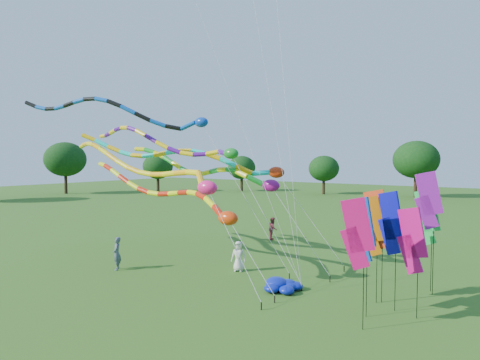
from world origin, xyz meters
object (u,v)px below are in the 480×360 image
Objects in this scene: tube_kite_red at (172,194)px; person_a at (239,256)px; person_b at (117,253)px; blue_nylon_heap at (286,286)px; person_c at (273,228)px; tube_kite_orange at (146,167)px.

tube_kite_red is 4.86m from person_a.
person_a is 0.91× the size of person_b.
person_a is at bearing 31.25° from tube_kite_red.
tube_kite_red is 9.65× the size of person_a.
blue_nylon_heap is 1.18× the size of person_c.
blue_nylon_heap is 11.39m from person_c.
blue_nylon_heap is at bearing 16.52° from tube_kite_orange.
person_b is at bearing -101.22° from tube_kite_orange.
person_a is 0.97× the size of person_c.
person_c is at bearing 86.45° from person_a.
person_b is (-0.68, -1.49, -4.53)m from tube_kite_orange.
person_b reaches higher than person_a.
tube_kite_orange reaches higher than person_a.
person_b is at bearing 141.44° from person_c.
person_c is (-2.66, 8.10, 0.02)m from person_a.
blue_nylon_heap is 3.85m from person_a.
person_a is at bearing 76.14° from person_b.
person_c is (-6.19, 9.54, 0.56)m from blue_nylon_heap.
blue_nylon_heap is 9.14m from person_b.
tube_kite_orange is at bearing -179.42° from person_a.
tube_kite_orange is 10.49× the size of person_c.
tube_kite_red reaches higher than person_a.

